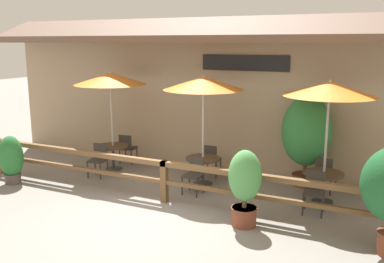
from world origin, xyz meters
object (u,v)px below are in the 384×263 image
dining_table_near (113,150)px  potted_plant_small_flowering (11,159)px  potted_plant_entrance_palm (245,184)px  dining_table_far (324,179)px  chair_far_wallside (325,172)px  chair_near_streetside (98,158)px  potted_plant_corner_fern (306,133)px  patio_umbrella_middle (203,83)px  dining_table_middle (203,163)px  chair_near_wallside (127,147)px  patio_umbrella_far (330,89)px  chair_far_streetside (314,190)px  chair_middle_wallside (211,158)px  chair_middle_streetside (194,173)px  patio_umbrella_near (110,79)px

dining_table_near → potted_plant_small_flowering: potted_plant_small_flowering is taller
potted_plant_entrance_palm → dining_table_far: bearing=58.1°
dining_table_far → chair_far_wallside: 0.69m
chair_near_streetside → potted_plant_corner_fern: bearing=9.4°
chair_near_streetside → potted_plant_entrance_palm: 4.74m
chair_near_streetside → potted_plant_entrance_palm: (4.53, -1.34, 0.35)m
dining_table_near → patio_umbrella_middle: patio_umbrella_middle is taller
dining_table_near → dining_table_far: same height
dining_table_middle → dining_table_near: bearing=178.0°
chair_near_wallside → patio_umbrella_middle: bearing=156.8°
patio_umbrella_far → dining_table_far: 2.00m
patio_umbrella_far → chair_far_streetside: (-0.08, -0.68, -2.06)m
dining_table_near → potted_plant_entrance_palm: (4.55, -2.03, 0.29)m
dining_table_middle → chair_middle_wallside: size_ratio=0.99×
chair_near_streetside → chair_far_wallside: size_ratio=1.00×
dining_table_middle → dining_table_far: 2.94m
potted_plant_entrance_palm → chair_far_wallside: bearing=66.6°
chair_near_streetside → chair_middle_wallside: (2.72, 1.27, 0.00)m
chair_near_streetside → potted_plant_small_flowering: (-1.63, -1.42, 0.15)m
chair_far_wallside → potted_plant_small_flowering: (-7.30, -2.70, 0.15)m
patio_umbrella_far → chair_near_wallside: bearing=172.2°
patio_umbrella_middle → chair_middle_streetside: patio_umbrella_middle is taller
chair_near_streetside → chair_near_wallside: same height
chair_near_wallside → potted_plant_small_flowering: (-1.62, -2.80, 0.15)m
chair_near_streetside → dining_table_far: size_ratio=1.01×
chair_near_wallside → chair_far_wallside: (5.68, -0.10, 0.00)m
chair_far_streetside → potted_plant_entrance_palm: bearing=-136.1°
chair_near_streetside → patio_umbrella_far: patio_umbrella_far is taller
patio_umbrella_near → potted_plant_small_flowering: 3.27m
patio_umbrella_near → chair_far_streetside: bearing=-7.9°
dining_table_near → chair_near_streetside: chair_near_streetside is taller
chair_near_streetside → dining_table_far: bearing=-2.1°
dining_table_near → dining_table_middle: bearing=-2.0°
patio_umbrella_near → patio_umbrella_middle: bearing=-2.0°
chair_middle_wallside → potted_plant_small_flowering: size_ratio=0.71×
chair_middle_streetside → chair_far_wallside: size_ratio=1.00×
chair_near_wallside → patio_umbrella_middle: 3.57m
patio_umbrella_middle → dining_table_far: size_ratio=3.18×
patio_umbrella_far → dining_table_middle: bearing=-180.0°
patio_umbrella_near → chair_middle_wallside: bearing=12.0°
patio_umbrella_far → patio_umbrella_middle: bearing=-180.0°
chair_middle_wallside → dining_table_middle: bearing=92.6°
patio_umbrella_middle → dining_table_middle: (0.00, 0.00, -2.00)m
patio_umbrella_middle → potted_plant_entrance_palm: bearing=-48.0°
chair_middle_wallside → patio_umbrella_middle: bearing=92.6°
patio_umbrella_far → potted_plant_small_flowering: size_ratio=2.23×
chair_near_streetside → potted_plant_corner_fern: 5.44m
chair_near_streetside → potted_plant_small_flowering: potted_plant_small_flowering is taller
chair_middle_streetside → potted_plant_entrance_palm: size_ratio=0.57×
chair_near_streetside → chair_far_wallside: same height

